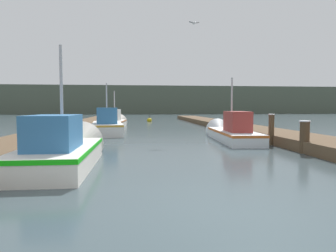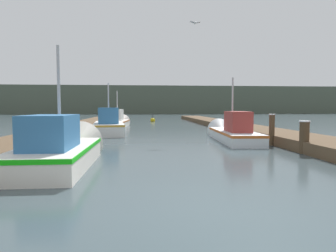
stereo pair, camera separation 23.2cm
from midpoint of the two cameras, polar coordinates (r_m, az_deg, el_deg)
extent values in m
plane|color=#38474C|center=(4.77, 9.04, -15.63)|extent=(200.00, 200.00, 0.00)
cube|color=brown|center=(20.83, -17.76, -0.31)|extent=(2.29, 40.00, 0.41)
cube|color=brown|center=(21.44, 11.90, -0.11)|extent=(2.29, 40.00, 0.41)
cube|color=#4C5647|center=(75.88, -5.18, 4.86)|extent=(120.00, 16.00, 6.47)
cube|color=silver|center=(8.22, -20.66, -5.58)|extent=(1.65, 4.01, 0.58)
cube|color=#15B811|center=(8.19, -20.69, -4.01)|extent=(1.68, 4.04, 0.10)
cone|color=silver|center=(10.64, -17.26, -3.47)|extent=(1.57, 1.00, 1.57)
cube|color=#2D6699|center=(7.66, -21.71, -1.06)|extent=(1.05, 1.68, 0.81)
cylinder|color=#B2B2B7|center=(8.42, -20.38, 5.52)|extent=(0.08, 0.08, 2.61)
cube|color=silver|center=(14.09, 11.88, -1.84)|extent=(1.69, 5.00, 0.50)
cube|color=#C55C21|center=(14.07, 11.89, -1.08)|extent=(1.72, 5.04, 0.10)
cone|color=silver|center=(16.95, 9.34, -0.90)|extent=(1.40, 1.06, 1.34)
cube|color=#99332D|center=(13.44, 12.59, 0.85)|extent=(0.95, 1.71, 0.89)
cylinder|color=#B2B2B7|center=(14.38, 11.59, 4.15)|extent=(0.08, 0.08, 2.45)
cube|color=silver|center=(17.87, -11.90, -0.44)|extent=(2.14, 5.03, 0.66)
cube|color=gold|center=(17.85, -11.92, 0.42)|extent=(2.17, 5.06, 0.10)
cone|color=silver|center=(20.87, -11.91, 0.14)|extent=(1.68, 1.29, 1.57)
cube|color=#2D6699|center=(17.22, -11.94, 1.98)|extent=(1.28, 2.08, 0.89)
cylinder|color=#B2B2B7|center=(18.19, -11.97, 4.33)|extent=(0.08, 0.08, 2.32)
cube|color=silver|center=(23.93, -10.52, 0.40)|extent=(1.81, 4.66, 0.50)
cube|color=#B46031|center=(23.92, -10.53, 0.86)|extent=(1.85, 4.70, 0.10)
cone|color=silver|center=(26.64, -9.59, 0.74)|extent=(1.45, 1.05, 1.37)
cube|color=silver|center=(23.33, -10.76, 2.05)|extent=(1.17, 1.70, 0.91)
cylinder|color=#B2B2B7|center=(24.23, -10.43, 3.82)|extent=(0.08, 0.08, 2.35)
cylinder|color=#473523|center=(13.01, 18.60, -0.73)|extent=(0.23, 0.23, 1.25)
cylinder|color=silver|center=(12.98, 18.65, 2.12)|extent=(0.26, 0.26, 0.04)
cylinder|color=#473523|center=(16.49, 13.36, 0.25)|extent=(0.27, 0.27, 1.26)
cylinder|color=silver|center=(16.47, 13.40, 2.50)|extent=(0.31, 0.31, 0.04)
cylinder|color=#473523|center=(11.12, 24.02, -2.02)|extent=(0.32, 0.32, 1.07)
cylinder|color=silver|center=(11.09, 24.10, 0.84)|extent=(0.36, 0.36, 0.04)
sphere|color=gold|center=(32.27, -3.77, 1.08)|extent=(0.52, 0.52, 0.52)
cylinder|color=black|center=(32.25, -3.78, 1.99)|extent=(0.06, 0.06, 0.50)
ellipsoid|color=white|center=(16.26, 4.56, 18.97)|extent=(0.19, 0.30, 0.12)
cube|color=gray|center=(16.21, 4.08, 19.09)|extent=(0.29, 0.17, 0.07)
cube|color=gray|center=(16.31, 5.03, 18.99)|extent=(0.29, 0.17, 0.07)
camera|label=1|loc=(0.12, -90.52, -0.03)|focal=32.00mm
camera|label=2|loc=(0.12, 89.48, 0.03)|focal=32.00mm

